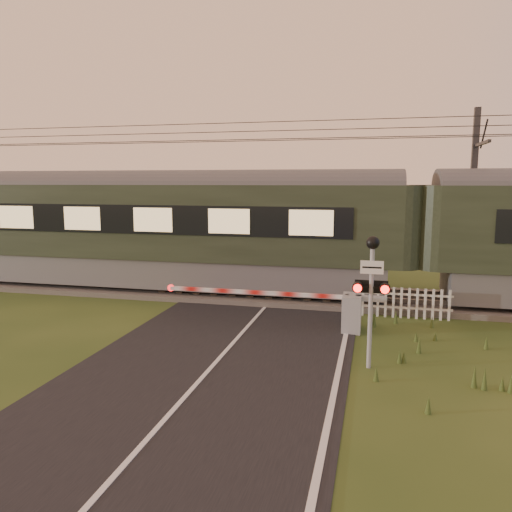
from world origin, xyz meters
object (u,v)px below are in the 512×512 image
(boom_gate, at_px, (341,310))
(crossing_signal, at_px, (372,278))
(catenary_mast, at_px, (472,199))
(train, at_px, (418,234))
(picket_fence, at_px, (405,303))

(boom_gate, height_order, crossing_signal, crossing_signal)
(boom_gate, relative_size, catenary_mast, 0.95)
(crossing_signal, bearing_deg, train, 77.43)
(crossing_signal, distance_m, picket_fence, 4.77)
(train, distance_m, picket_fence, 2.71)
(train, bearing_deg, crossing_signal, -102.57)
(catenary_mast, bearing_deg, train, -131.97)
(crossing_signal, relative_size, catenary_mast, 0.44)
(boom_gate, xyz_separation_m, picket_fence, (1.80, 1.70, -0.10))
(train, height_order, catenary_mast, catenary_mast)
(picket_fence, bearing_deg, crossing_signal, -102.68)
(boom_gate, xyz_separation_m, crossing_signal, (0.81, -2.70, 1.44))
(train, xyz_separation_m, catenary_mast, (2.00, 2.22, 1.11))
(picket_fence, bearing_deg, boom_gate, -136.59)
(train, relative_size, picket_fence, 16.33)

